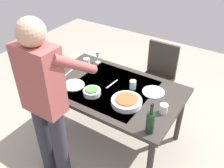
{
  "coord_description": "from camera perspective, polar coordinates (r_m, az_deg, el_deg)",
  "views": [
    {
      "loc": [
        -1.16,
        1.81,
        2.26
      ],
      "look_at": [
        0.0,
        0.0,
        0.78
      ],
      "focal_mm": 39.98,
      "sensor_mm": 36.0,
      "label": 1
    }
  ],
  "objects": [
    {
      "name": "ground_plane",
      "position": [
        3.12,
        -0.0,
        -11.9
      ],
      "size": [
        6.0,
        6.0,
        0.0
      ],
      "primitive_type": "plane",
      "color": "#9E9384"
    },
    {
      "name": "dining_table",
      "position": [
        2.69,
        -0.0,
        -2.17
      ],
      "size": [
        1.47,
        0.93,
        0.73
      ],
      "color": "#332D28",
      "rests_on": "ground_plane"
    },
    {
      "name": "chair_near",
      "position": [
        3.32,
        10.53,
        2.44
      ],
      "size": [
        0.4,
        0.4,
        0.91
      ],
      "color": "black",
      "rests_on": "ground_plane"
    },
    {
      "name": "person_server",
      "position": [
        2.17,
        -14.89,
        -3.59
      ],
      "size": [
        0.42,
        0.61,
        1.69
      ],
      "color": "#2D2D38",
      "rests_on": "ground_plane"
    },
    {
      "name": "wine_bottle",
      "position": [
        2.1,
        8.76,
        -8.59
      ],
      "size": [
        0.07,
        0.07,
        0.3
      ],
      "color": "black",
      "rests_on": "dining_table"
    },
    {
      "name": "wine_glass_left",
      "position": [
        3.06,
        -3.32,
        6.66
      ],
      "size": [
        0.07,
        0.07,
        0.15
      ],
      "color": "white",
      "rests_on": "dining_table"
    },
    {
      "name": "water_cup_near_left",
      "position": [
        2.62,
        4.78,
        -0.17
      ],
      "size": [
        0.07,
        0.07,
        0.1
      ],
      "primitive_type": "cylinder",
      "color": "silver",
      "rests_on": "dining_table"
    },
    {
      "name": "water_cup_near_right",
      "position": [
        2.35,
        11.72,
        -5.52
      ],
      "size": [
        0.08,
        0.08,
        0.09
      ],
      "primitive_type": "cylinder",
      "color": "silver",
      "rests_on": "dining_table"
    },
    {
      "name": "water_cup_far_left",
      "position": [
        3.03,
        -5.8,
        5.01
      ],
      "size": [
        0.08,
        0.08,
        0.1
      ],
      "primitive_type": "cylinder",
      "color": "silver",
      "rests_on": "dining_table"
    },
    {
      "name": "serving_bowl_pasta",
      "position": [
        2.41,
        3.37,
        -3.97
      ],
      "size": [
        0.3,
        0.3,
        0.07
      ],
      "color": "silver",
      "rests_on": "dining_table"
    },
    {
      "name": "side_bowl_salad",
      "position": [
        2.54,
        -4.61,
        -1.76
      ],
      "size": [
        0.18,
        0.18,
        0.07
      ],
      "color": "silver",
      "rests_on": "dining_table"
    },
    {
      "name": "dinner_plate_near",
      "position": [
        2.71,
        -8.74,
        -0.25
      ],
      "size": [
        0.23,
        0.23,
        0.01
      ],
      "primitive_type": "cylinder",
      "color": "silver",
      "rests_on": "dining_table"
    },
    {
      "name": "dinner_plate_far",
      "position": [
        2.61,
        9.45,
        -1.81
      ],
      "size": [
        0.23,
        0.23,
        0.01
      ],
      "primitive_type": "cylinder",
      "color": "silver",
      "rests_on": "dining_table"
    },
    {
      "name": "table_knife",
      "position": [
        2.7,
        0.03,
        0.03
      ],
      "size": [
        0.03,
        0.2,
        0.0
      ],
      "primitive_type": "cube",
      "rotation": [
        0.0,
        0.0,
        -0.08
      ],
      "color": "silver",
      "rests_on": "dining_table"
    },
    {
      "name": "table_fork",
      "position": [
        2.93,
        -10.02,
        2.5
      ],
      "size": [
        0.04,
        0.18,
        0.0
      ],
      "primitive_type": "cube",
      "rotation": [
        0.0,
        0.0,
        0.13
      ],
      "color": "silver",
      "rests_on": "dining_table"
    }
  ]
}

